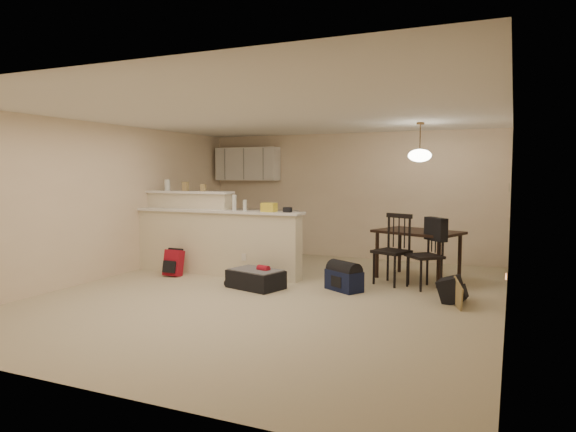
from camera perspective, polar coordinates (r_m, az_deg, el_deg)
The scene contains 21 objects.
room at distance 7.13m, azimuth -1.53°, elevation 1.15°, with size 7.00×7.02×2.50m.
breakfast_bar at distance 8.90m, azimuth -9.09°, elevation -2.34°, with size 3.08×0.58×1.39m.
upper_cabinets at distance 11.08m, azimuth -4.52°, elevation 5.78°, with size 1.40×0.34×0.70m, color white.
kitchen_counter at distance 10.94m, azimuth -3.87°, elevation -1.81°, with size 1.80×0.60×0.90m, color white.
thermostat at distance 7.99m, azimuth 23.38°, elevation 2.94°, with size 0.02×0.12×0.12m, color beige.
jar at distance 9.46m, azimuth -13.26°, elevation 3.37°, with size 0.10×0.10×0.20m, color silver.
cereal_box at distance 9.23m, azimuth -11.32°, elevation 3.25°, with size 0.10×0.07×0.16m, color #A28953.
small_box at distance 9.03m, azimuth -9.39°, elevation 3.11°, with size 0.08×0.06×0.12m, color #A28953.
bottle_a at distance 8.46m, azimuth -6.00°, elevation 1.49°, with size 0.07×0.07×0.26m, color silver.
bottle_b at distance 8.37m, azimuth -4.83°, elevation 1.19°, with size 0.06×0.06×0.18m, color silver.
bag_lump at distance 8.17m, azimuth -2.11°, elevation 0.97°, with size 0.22×0.18×0.14m, color #A28953.
pouch at distance 8.04m, azimuth -0.05°, elevation 0.70°, with size 0.12×0.10×0.08m, color #A28953.
dining_table at distance 8.45m, azimuth 14.25°, elevation -2.23°, with size 1.48×1.23×0.79m.
pendant_lamp at distance 8.39m, azimuth 14.43°, elevation 6.59°, with size 0.36×0.36×0.62m.
dining_chair_near at distance 8.00m, azimuth 11.42°, elevation -3.66°, with size 0.47×0.45×1.08m, color black, non-canonical shape.
dining_chair_far at distance 7.83m, azimuth 14.93°, elevation -4.11°, with size 0.45×0.43×1.03m, color black, non-canonical shape.
suitcase at distance 7.68m, azimuth -3.60°, elevation -7.03°, with size 0.78×0.51×0.26m, color black.
red_backpack at distance 8.76m, azimuth -12.60°, elevation -5.11°, with size 0.29×0.18×0.43m, color #A61223.
navy_duffel at distance 7.55m, azimuth 6.24°, elevation -7.14°, with size 0.54×0.29×0.29m, color #121A3A.
black_daypack at distance 7.18m, azimuth 17.70°, elevation -7.83°, with size 0.37×0.26×0.32m, color black.
cardboard_sheet at distance 6.92m, azimuth 18.33°, elevation -8.28°, with size 0.44×0.02×0.33m, color #A28953.
Camera 1 is at (3.04, -6.44, 1.70)m, focal length 32.00 mm.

